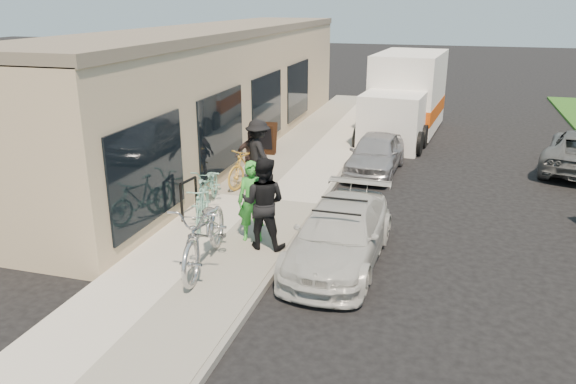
# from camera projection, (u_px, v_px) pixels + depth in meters

# --- Properties ---
(ground) EXTENTS (120.00, 120.00, 0.00)m
(ground) POSITION_uv_depth(u_px,v_px,m) (306.00, 261.00, 11.49)
(ground) COLOR black
(ground) RESTS_ON ground
(sidewalk) EXTENTS (3.00, 34.00, 0.15)m
(sidewalk) POSITION_uv_depth(u_px,v_px,m) (261.00, 201.00, 14.72)
(sidewalk) COLOR beige
(sidewalk) RESTS_ON ground
(curb) EXTENTS (0.12, 34.00, 0.13)m
(curb) POSITION_uv_depth(u_px,v_px,m) (319.00, 207.00, 14.31)
(curb) COLOR gray
(curb) RESTS_ON ground
(storefront) EXTENTS (3.60, 20.00, 4.22)m
(storefront) POSITION_uv_depth(u_px,v_px,m) (219.00, 89.00, 19.45)
(storefront) COLOR #CAAF8C
(storefront) RESTS_ON ground
(bike_rack) EXTENTS (0.15, 0.67, 0.95)m
(bike_rack) POSITION_uv_depth(u_px,v_px,m) (189.00, 195.00, 13.22)
(bike_rack) COLOR black
(bike_rack) RESTS_ON sidewalk
(sandwich_board) EXTENTS (0.65, 0.66, 1.03)m
(sandwich_board) POSITION_uv_depth(u_px,v_px,m) (266.00, 139.00, 18.70)
(sandwich_board) COLOR black
(sandwich_board) RESTS_ON sidewalk
(sedan_white) EXTENTS (1.82, 4.22, 1.25)m
(sedan_white) POSITION_uv_depth(u_px,v_px,m) (340.00, 234.00, 11.27)
(sedan_white) COLOR silver
(sedan_white) RESTS_ON ground
(sedan_silver) EXTENTS (1.62, 3.65, 1.22)m
(sedan_silver) POSITION_uv_depth(u_px,v_px,m) (376.00, 154.00, 17.17)
(sedan_silver) COLOR #9E9EA3
(sedan_silver) RESTS_ON ground
(moving_truck) EXTENTS (2.92, 6.54, 3.12)m
(moving_truck) POSITION_uv_depth(u_px,v_px,m) (405.00, 99.00, 21.89)
(moving_truck) COLOR white
(moving_truck) RESTS_ON ground
(tandem_bike) EXTENTS (1.29, 2.75, 1.39)m
(tandem_bike) POSITION_uv_depth(u_px,v_px,m) (205.00, 233.00, 10.75)
(tandem_bike) COLOR #B8B9BB
(tandem_bike) RESTS_ON sidewalk
(woman_rider) EXTENTS (0.71, 0.54, 1.75)m
(woman_rider) POSITION_uv_depth(u_px,v_px,m) (252.00, 201.00, 11.88)
(woman_rider) COLOR green
(woman_rider) RESTS_ON sidewalk
(man_standing) EXTENTS (0.97, 0.76, 1.95)m
(man_standing) POSITION_uv_depth(u_px,v_px,m) (263.00, 203.00, 11.51)
(man_standing) COLOR black
(man_standing) RESTS_ON sidewalk
(cruiser_bike_a) EXTENTS (1.04, 1.79, 1.04)m
(cruiser_bike_a) POSITION_uv_depth(u_px,v_px,m) (200.00, 206.00, 12.66)
(cruiser_bike_a) COLOR #7EBDA8
(cruiser_bike_a) RESTS_ON sidewalk
(cruiser_bike_b) EXTENTS (1.12, 2.08, 1.04)m
(cruiser_bike_b) POSITION_uv_depth(u_px,v_px,m) (210.00, 186.00, 13.99)
(cruiser_bike_b) COLOR #7EBDA8
(cruiser_bike_b) RESTS_ON sidewalk
(cruiser_bike_c) EXTENTS (1.03, 1.94, 1.12)m
(cruiser_bike_c) POSITION_uv_depth(u_px,v_px,m) (249.00, 166.00, 15.54)
(cruiser_bike_c) COLOR gold
(cruiser_bike_c) RESTS_ON sidewalk
(bystander_a) EXTENTS (1.37, 1.29, 1.86)m
(bystander_a) POSITION_uv_depth(u_px,v_px,m) (258.00, 153.00, 15.41)
(bystander_a) COLOR black
(bystander_a) RESTS_ON sidewalk
(bystander_b) EXTENTS (0.96, 0.56, 1.53)m
(bystander_b) POSITION_uv_depth(u_px,v_px,m) (251.00, 157.00, 15.66)
(bystander_b) COLOR brown
(bystander_b) RESTS_ON sidewalk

